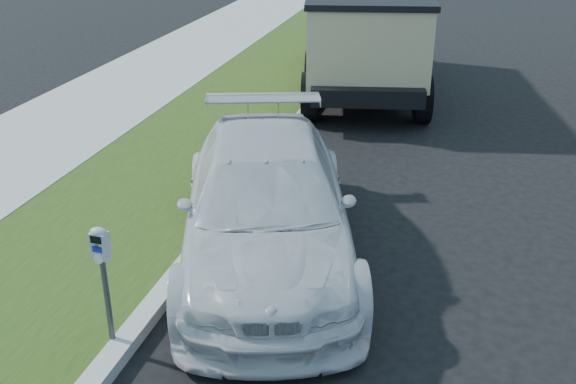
# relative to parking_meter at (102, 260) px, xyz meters

# --- Properties ---
(ground) EXTENTS (120.00, 120.00, 0.00)m
(ground) POSITION_rel_parking_meter_xyz_m (2.71, 1.25, -1.10)
(ground) COLOR black
(ground) RESTS_ON ground
(streetside) EXTENTS (6.12, 50.00, 0.15)m
(streetside) POSITION_rel_parking_meter_xyz_m (-2.85, 3.25, -1.03)
(streetside) COLOR #97978F
(streetside) RESTS_ON ground
(parking_meter) EXTENTS (0.19, 0.13, 1.34)m
(parking_meter) POSITION_rel_parking_meter_xyz_m (0.00, 0.00, 0.00)
(parking_meter) COLOR #3F4247
(parking_meter) RESTS_ON ground
(white_wagon) EXTENTS (3.66, 5.68, 1.53)m
(white_wagon) POSITION_rel_parking_meter_xyz_m (1.00, 2.39, -0.33)
(white_wagon) COLOR silver
(white_wagon) RESTS_ON ground
(dump_truck) EXTENTS (3.67, 6.86, 2.55)m
(dump_truck) POSITION_rel_parking_meter_xyz_m (0.86, 10.70, 0.34)
(dump_truck) COLOR black
(dump_truck) RESTS_ON ground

